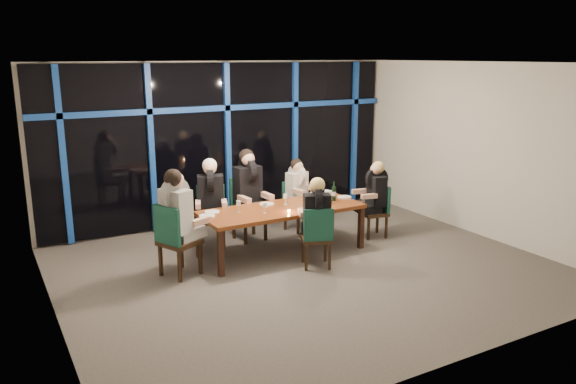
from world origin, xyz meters
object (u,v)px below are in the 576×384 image
Objects in this scene: chair_end_left at (174,237)px; diner_far_mid at (249,182)px; chair_far_left at (211,213)px; chair_end_right at (378,208)px; chair_far_right at (295,203)px; chair_near_mid at (317,234)px; diner_far_right at (298,184)px; diner_near_mid at (317,209)px; dining_table at (282,212)px; wine_bottle at (334,193)px; diner_end_right at (375,188)px; water_pitcher at (328,197)px; diner_end_left at (178,207)px; chair_far_mid at (246,205)px; diner_far_left at (210,190)px.

chair_end_left is 1.98m from diner_far_mid.
chair_far_left is 2.88m from chair_end_right.
chair_end_right is at bearing -59.11° from chair_far_right.
diner_far_right is at bearing -89.42° from chair_near_mid.
diner_near_mid is at bearing -131.44° from chair_end_left.
dining_table is 7.86× the size of wine_bottle.
diner_end_right reaches higher than chair_near_mid.
diner_far_mid reaches higher than chair_near_mid.
water_pitcher is at bearing -106.22° from diner_far_right.
diner_far_mid reaches higher than diner_far_right.
dining_table is 1.77m from diner_end_left.
wine_bottle reaches higher than dining_table.
water_pitcher is (0.97, -1.08, 0.26)m from chair_far_mid.
chair_far_mid is 0.99m from chair_far_right.
diner_end_left is (-3.60, -0.03, 0.51)m from chair_end_right.
wine_bottle is (2.70, 0.08, -0.15)m from diner_end_left.
diner_far_right reaches higher than chair_end_left.
chair_end_right is 1.91m from chair_near_mid.
diner_far_left is at bearing -174.48° from chair_far_mid.
dining_table is at bearing -26.97° from chair_far_left.
chair_far_left is 0.94× the size of chair_far_mid.
chair_far_mid is at bearing 24.16° from chair_far_left.
diner_far_left is 0.94× the size of diner_end_left.
diner_end_left is 2.01m from diner_near_mid.
wine_bottle is at bearing -4.68° from diner_far_left.
diner_end_right reaches higher than wine_bottle.
chair_far_mid is 1.83m from chair_near_mid.
chair_near_mid reaches higher than chair_end_right.
diner_end_left reaches higher than diner_end_right.
diner_near_mid is (0.16, -0.77, 0.22)m from dining_table.
diner_end_right is at bearing -31.91° from chair_far_mid.
water_pitcher is at bearing -113.44° from chair_end_left.
diner_far_left reaches higher than chair_near_mid.
chair_near_mid is at bearing -124.61° from chair_far_right.
dining_table is at bearing -80.83° from chair_end_right.
water_pitcher is (1.67, -0.96, -0.11)m from diner_far_left.
chair_end_right is 0.97× the size of chair_near_mid.
diner_far_right is at bearing -90.00° from chair_far_right.
dining_table is 2.76× the size of chair_near_mid.
water_pitcher is at bearing -53.00° from chair_far_mid.
wine_bottle is (0.84, 0.82, 0.35)m from chair_near_mid.
chair_far_mid is 1.03× the size of diner_far_mid.
water_pitcher is (1.64, -1.04, 0.29)m from chair_far_left.
chair_far_mid reaches higher than chair_end_right.
diner_far_left is 1.90m from diner_near_mid.
dining_table is at bearing -110.23° from diner_end_left.
chair_far_right is 1.12m from diner_far_mid.
chair_end_left is 1.03× the size of diner_end_left.
water_pitcher is (0.80, -0.13, 0.17)m from dining_table.
chair_end_right is 0.88× the size of diner_far_mid.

